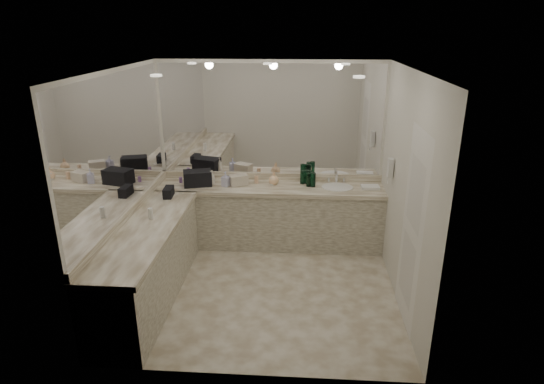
# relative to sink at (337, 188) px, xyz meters

# --- Properties ---
(floor) EXTENTS (3.20, 3.20, 0.00)m
(floor) POSITION_rel_sink_xyz_m (-0.95, -1.20, -0.90)
(floor) COLOR beige
(floor) RESTS_ON ground
(ceiling) EXTENTS (3.20, 3.20, 0.00)m
(ceiling) POSITION_rel_sink_xyz_m (-0.95, -1.20, 1.71)
(ceiling) COLOR white
(ceiling) RESTS_ON floor
(wall_back) EXTENTS (3.20, 0.02, 2.60)m
(wall_back) POSITION_rel_sink_xyz_m (-0.95, 0.30, 0.41)
(wall_back) COLOR silver
(wall_back) RESTS_ON floor
(wall_left) EXTENTS (0.02, 3.00, 2.60)m
(wall_left) POSITION_rel_sink_xyz_m (-2.55, -1.20, 0.41)
(wall_left) COLOR silver
(wall_left) RESTS_ON floor
(wall_right) EXTENTS (0.02, 3.00, 2.60)m
(wall_right) POSITION_rel_sink_xyz_m (0.65, -1.20, 0.41)
(wall_right) COLOR silver
(wall_right) RESTS_ON floor
(vanity_back_base) EXTENTS (3.20, 0.60, 0.84)m
(vanity_back_base) POSITION_rel_sink_xyz_m (-0.95, 0.00, -0.48)
(vanity_back_base) COLOR beige
(vanity_back_base) RESTS_ON floor
(vanity_back_top) EXTENTS (3.20, 0.64, 0.06)m
(vanity_back_top) POSITION_rel_sink_xyz_m (-0.95, -0.01, -0.03)
(vanity_back_top) COLOR #EDE4CB
(vanity_back_top) RESTS_ON vanity_back_base
(vanity_left_base) EXTENTS (0.60, 2.40, 0.84)m
(vanity_left_base) POSITION_rel_sink_xyz_m (-2.25, -1.50, -0.48)
(vanity_left_base) COLOR beige
(vanity_left_base) RESTS_ON floor
(vanity_left_top) EXTENTS (0.64, 2.42, 0.06)m
(vanity_left_top) POSITION_rel_sink_xyz_m (-2.24, -1.50, -0.03)
(vanity_left_top) COLOR #EDE4CB
(vanity_left_top) RESTS_ON vanity_left_base
(backsplash_back) EXTENTS (3.20, 0.04, 0.10)m
(backsplash_back) POSITION_rel_sink_xyz_m (-0.95, 0.28, 0.05)
(backsplash_back) COLOR #EDE4CB
(backsplash_back) RESTS_ON vanity_back_top
(backsplash_left) EXTENTS (0.04, 3.00, 0.10)m
(backsplash_left) POSITION_rel_sink_xyz_m (-2.53, -1.20, 0.05)
(backsplash_left) COLOR #EDE4CB
(backsplash_left) RESTS_ON vanity_left_top
(mirror_back) EXTENTS (3.12, 0.01, 1.55)m
(mirror_back) POSITION_rel_sink_xyz_m (-0.95, 0.29, 0.88)
(mirror_back) COLOR white
(mirror_back) RESTS_ON wall_back
(mirror_left) EXTENTS (0.01, 2.92, 1.55)m
(mirror_left) POSITION_rel_sink_xyz_m (-2.54, -1.20, 0.88)
(mirror_left) COLOR white
(mirror_left) RESTS_ON wall_left
(sink) EXTENTS (0.44, 0.44, 0.03)m
(sink) POSITION_rel_sink_xyz_m (0.00, 0.00, 0.00)
(sink) COLOR white
(sink) RESTS_ON vanity_back_top
(faucet) EXTENTS (0.24, 0.16, 0.14)m
(faucet) POSITION_rel_sink_xyz_m (0.00, 0.21, 0.07)
(faucet) COLOR silver
(faucet) RESTS_ON vanity_back_top
(wall_phone) EXTENTS (0.06, 0.10, 0.24)m
(wall_phone) POSITION_rel_sink_xyz_m (0.61, -0.50, 0.46)
(wall_phone) COLOR white
(wall_phone) RESTS_ON wall_right
(door) EXTENTS (0.02, 0.82, 2.10)m
(door) POSITION_rel_sink_xyz_m (0.64, -1.70, 0.16)
(door) COLOR white
(door) RESTS_ON wall_right
(black_toiletry_bag) EXTENTS (0.44, 0.34, 0.22)m
(black_toiletry_bag) POSITION_rel_sink_xyz_m (-1.97, -0.04, 0.12)
(black_toiletry_bag) COLOR black
(black_toiletry_bag) RESTS_ON vanity_back_top
(black_bag_spill) EXTENTS (0.13, 0.25, 0.13)m
(black_bag_spill) POSITION_rel_sink_xyz_m (-2.25, -0.51, 0.07)
(black_bag_spill) COLOR black
(black_bag_spill) RESTS_ON vanity_left_top
(cream_cosmetic_case) EXTENTS (0.29, 0.24, 0.14)m
(cream_cosmetic_case) POSITION_rel_sink_xyz_m (-1.39, 0.01, 0.08)
(cream_cosmetic_case) COLOR beige
(cream_cosmetic_case) RESTS_ON vanity_back_top
(hand_towel) EXTENTS (0.25, 0.18, 0.04)m
(hand_towel) POSITION_rel_sink_xyz_m (0.45, -0.02, 0.03)
(hand_towel) COLOR white
(hand_towel) RESTS_ON vanity_back_top
(lotion_left) EXTENTS (0.06, 0.06, 0.13)m
(lotion_left) POSITION_rel_sink_xyz_m (-2.25, -1.26, 0.07)
(lotion_left) COLOR white
(lotion_left) RESTS_ON vanity_left_top
(soap_bottle_a) EXTENTS (0.10, 0.10, 0.22)m
(soap_bottle_a) POSITION_rel_sink_xyz_m (-1.76, -0.02, 0.11)
(soap_bottle_a) COLOR white
(soap_bottle_a) RESTS_ON vanity_back_top
(soap_bottle_b) EXTENTS (0.12, 0.13, 0.21)m
(soap_bottle_b) POSITION_rel_sink_xyz_m (-1.56, -0.05, 0.11)
(soap_bottle_b) COLOR silver
(soap_bottle_b) RESTS_ON vanity_back_top
(soap_bottle_c) EXTENTS (0.17, 0.17, 0.19)m
(soap_bottle_c) POSITION_rel_sink_xyz_m (-0.89, 0.06, 0.10)
(soap_bottle_c) COLOR #FFCD9A
(soap_bottle_c) RESTS_ON vanity_back_top
(green_bottle_0) EXTENTS (0.06, 0.06, 0.19)m
(green_bottle_0) POSITION_rel_sink_xyz_m (-0.40, 0.02, 0.10)
(green_bottle_0) COLOR #0F4228
(green_bottle_0) RESTS_ON vanity_back_top
(green_bottle_1) EXTENTS (0.07, 0.07, 0.20)m
(green_bottle_1) POSITION_rel_sink_xyz_m (-0.34, 0.01, 0.11)
(green_bottle_1) COLOR #0F4228
(green_bottle_1) RESTS_ON vanity_back_top
(green_bottle_2) EXTENTS (0.07, 0.07, 0.20)m
(green_bottle_2) POSITION_rel_sink_xyz_m (-0.42, 0.14, 0.10)
(green_bottle_2) COLOR #0F4228
(green_bottle_2) RESTS_ON vanity_back_top
(green_bottle_3) EXTENTS (0.07, 0.07, 0.19)m
(green_bottle_3) POSITION_rel_sink_xyz_m (-0.39, 0.15, 0.10)
(green_bottle_3) COLOR #0F4228
(green_bottle_3) RESTS_ON vanity_back_top
(green_bottle_4) EXTENTS (0.07, 0.07, 0.19)m
(green_bottle_4) POSITION_rel_sink_xyz_m (-0.49, 0.13, 0.10)
(green_bottle_4) COLOR #0F4228
(green_bottle_4) RESTS_ON vanity_back_top
(amenity_bottle_0) EXTENTS (0.06, 0.06, 0.14)m
(amenity_bottle_0) POSITION_rel_sink_xyz_m (-2.04, -0.01, 0.07)
(amenity_bottle_0) COLOR white
(amenity_bottle_0) RESTS_ON vanity_back_top
(amenity_bottle_1) EXTENTS (0.06, 0.06, 0.13)m
(amenity_bottle_1) POSITION_rel_sink_xyz_m (-0.38, 0.07, 0.07)
(amenity_bottle_1) COLOR #E57F66
(amenity_bottle_1) RESTS_ON vanity_back_top
(amenity_bottle_2) EXTENTS (0.05, 0.05, 0.08)m
(amenity_bottle_2) POSITION_rel_sink_xyz_m (-2.24, 0.06, 0.04)
(amenity_bottle_2) COLOR #9966B2
(amenity_bottle_2) RESTS_ON vanity_back_top
(amenity_bottle_3) EXTENTS (0.06, 0.06, 0.11)m
(amenity_bottle_3) POSITION_rel_sink_xyz_m (-0.91, 0.04, 0.06)
(amenity_bottle_3) COLOR white
(amenity_bottle_3) RESTS_ON vanity_back_top
(amenity_bottle_4) EXTENTS (0.06, 0.06, 0.11)m
(amenity_bottle_4) POSITION_rel_sink_xyz_m (-1.15, 0.11, 0.06)
(amenity_bottle_4) COLOR #E0B28C
(amenity_bottle_4) RESTS_ON vanity_back_top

